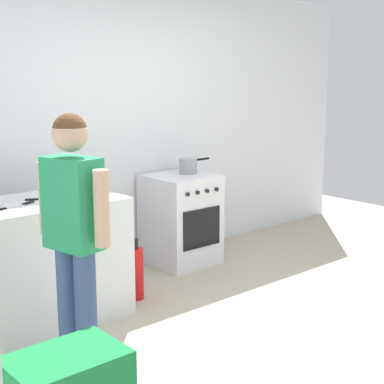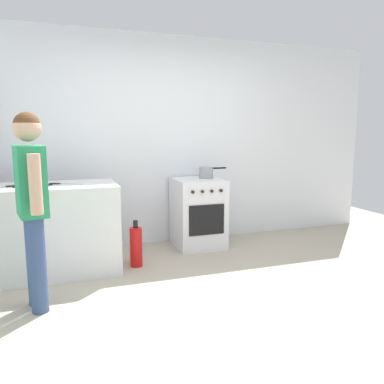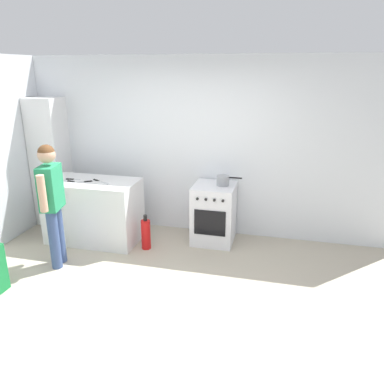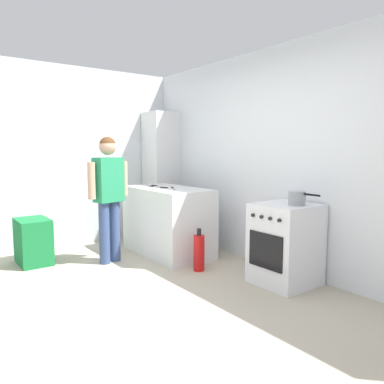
{
  "view_description": "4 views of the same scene",
  "coord_description": "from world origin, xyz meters",
  "px_view_note": "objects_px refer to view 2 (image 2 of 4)",
  "views": [
    {
      "loc": [
        -3.12,
        -2.58,
        1.79
      ],
      "look_at": [
        -0.25,
        0.72,
        0.9
      ],
      "focal_mm": 55.0,
      "sensor_mm": 36.0,
      "label": 1
    },
    {
      "loc": [
        -1.19,
        -2.72,
        1.42
      ],
      "look_at": [
        0.01,
        0.8,
        0.82
      ],
      "focal_mm": 35.0,
      "sensor_mm": 36.0,
      "label": 2
    },
    {
      "loc": [
        1.25,
        -3.37,
        2.41
      ],
      "look_at": [
        0.21,
        0.81,
        0.98
      ],
      "focal_mm": 35.0,
      "sensor_mm": 36.0,
      "label": 3
    },
    {
      "loc": [
        2.86,
        -1.48,
        1.41
      ],
      "look_at": [
        -0.21,
        0.77,
        0.98
      ],
      "focal_mm": 35.0,
      "sensor_mm": 36.0,
      "label": 4
    }
  ],
  "objects_px": {
    "knife_paring": "(15,186)",
    "oven_left": "(198,213)",
    "person": "(32,196)",
    "knife_utility": "(12,187)",
    "fire_extinguisher": "(136,246)",
    "knife_chef": "(38,186)",
    "knife_bread": "(65,184)",
    "pot": "(206,172)"
  },
  "relations": [
    {
      "from": "pot",
      "to": "knife_paring",
      "type": "distance_m",
      "value": 2.15
    },
    {
      "from": "oven_left",
      "to": "person",
      "type": "relative_size",
      "value": 0.54
    },
    {
      "from": "knife_paring",
      "to": "knife_chef",
      "type": "xyz_separation_m",
      "value": [
        0.2,
        -0.08,
        -0.0
      ]
    },
    {
      "from": "oven_left",
      "to": "knife_chef",
      "type": "bearing_deg",
      "value": -165.66
    },
    {
      "from": "knife_bread",
      "to": "fire_extinguisher",
      "type": "relative_size",
      "value": 0.65
    },
    {
      "from": "oven_left",
      "to": "knife_bread",
      "type": "distance_m",
      "value": 1.67
    },
    {
      "from": "knife_bread",
      "to": "person",
      "type": "bearing_deg",
      "value": -107.31
    },
    {
      "from": "pot",
      "to": "knife_chef",
      "type": "xyz_separation_m",
      "value": [
        -1.91,
        -0.48,
        -0.02
      ]
    },
    {
      "from": "knife_paring",
      "to": "knife_chef",
      "type": "bearing_deg",
      "value": -22.53
    },
    {
      "from": "knife_utility",
      "to": "fire_extinguisher",
      "type": "height_order",
      "value": "knife_utility"
    },
    {
      "from": "knife_bread",
      "to": "oven_left",
      "type": "bearing_deg",
      "value": 13.86
    },
    {
      "from": "knife_bread",
      "to": "knife_utility",
      "type": "relative_size",
      "value": 1.3
    },
    {
      "from": "fire_extinguisher",
      "to": "person",
      "type": "bearing_deg",
      "value": -143.06
    },
    {
      "from": "oven_left",
      "to": "knife_utility",
      "type": "xyz_separation_m",
      "value": [
        -2.02,
        -0.47,
        0.48
      ]
    },
    {
      "from": "knife_bread",
      "to": "person",
      "type": "height_order",
      "value": "person"
    },
    {
      "from": "knife_chef",
      "to": "oven_left",
      "type": "bearing_deg",
      "value": 14.34
    },
    {
      "from": "knife_utility",
      "to": "fire_extinguisher",
      "type": "xyz_separation_m",
      "value": [
        1.15,
        -0.01,
        -0.69
      ]
    },
    {
      "from": "knife_paring",
      "to": "fire_extinguisher",
      "type": "bearing_deg",
      "value": -5.15
    },
    {
      "from": "knife_utility",
      "to": "knife_bread",
      "type": "bearing_deg",
      "value": 10.02
    },
    {
      "from": "knife_utility",
      "to": "person",
      "type": "bearing_deg",
      "value": -72.77
    },
    {
      "from": "oven_left",
      "to": "knife_chef",
      "type": "height_order",
      "value": "knife_chef"
    },
    {
      "from": "knife_chef",
      "to": "knife_bread",
      "type": "bearing_deg",
      "value": 17.33
    },
    {
      "from": "knife_bread",
      "to": "knife_chef",
      "type": "distance_m",
      "value": 0.26
    },
    {
      "from": "knife_utility",
      "to": "person",
      "type": "distance_m",
      "value": 0.74
    },
    {
      "from": "knife_paring",
      "to": "person",
      "type": "height_order",
      "value": "person"
    },
    {
      "from": "knife_bread",
      "to": "fire_extinguisher",
      "type": "height_order",
      "value": "knife_bread"
    },
    {
      "from": "knife_bread",
      "to": "knife_chef",
      "type": "xyz_separation_m",
      "value": [
        -0.25,
        -0.08,
        0.0
      ]
    },
    {
      "from": "knife_utility",
      "to": "oven_left",
      "type": "bearing_deg",
      "value": 12.98
    },
    {
      "from": "knife_chef",
      "to": "fire_extinguisher",
      "type": "distance_m",
      "value": 1.16
    },
    {
      "from": "pot",
      "to": "knife_bread",
      "type": "distance_m",
      "value": 1.72
    },
    {
      "from": "knife_chef",
      "to": "knife_utility",
      "type": "bearing_deg",
      "value": -178.62
    },
    {
      "from": "oven_left",
      "to": "knife_paring",
      "type": "relative_size",
      "value": 4.02
    },
    {
      "from": "pot",
      "to": "knife_chef",
      "type": "relative_size",
      "value": 1.23
    },
    {
      "from": "pot",
      "to": "fire_extinguisher",
      "type": "bearing_deg",
      "value": -153.14
    },
    {
      "from": "person",
      "to": "knife_bread",
      "type": "bearing_deg",
      "value": 72.69
    },
    {
      "from": "person",
      "to": "knife_utility",
      "type": "bearing_deg",
      "value": 107.23
    },
    {
      "from": "knife_bread",
      "to": "pot",
      "type": "bearing_deg",
      "value": 13.62
    },
    {
      "from": "knife_paring",
      "to": "oven_left",
      "type": "bearing_deg",
      "value": 10.63
    },
    {
      "from": "knife_bread",
      "to": "knife_chef",
      "type": "height_order",
      "value": "same"
    },
    {
      "from": "knife_utility",
      "to": "knife_chef",
      "type": "xyz_separation_m",
      "value": [
        0.22,
        0.01,
        -0.0
      ]
    },
    {
      "from": "oven_left",
      "to": "knife_utility",
      "type": "height_order",
      "value": "knife_utility"
    },
    {
      "from": "oven_left",
      "to": "knife_bread",
      "type": "relative_size",
      "value": 2.61
    }
  ]
}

